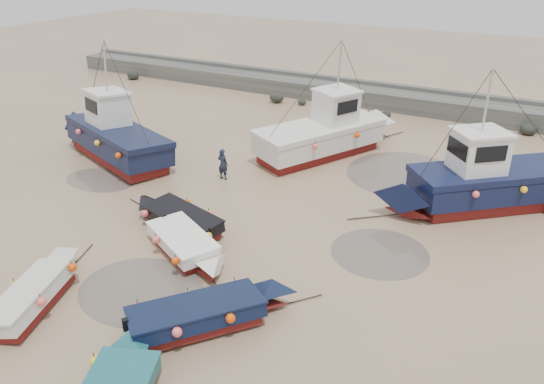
{
  "coord_description": "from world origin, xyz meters",
  "views": [
    {
      "loc": [
        8.82,
        -14.33,
        10.87
      ],
      "look_at": [
        -0.7,
        3.1,
        1.4
      ],
      "focal_mm": 35.0,
      "sensor_mm": 36.0,
      "label": 1
    }
  ],
  "objects": [
    {
      "name": "dinghy_0",
      "position": [
        -4.74,
        -5.48,
        0.55
      ],
      "size": [
        2.74,
        5.81,
        1.43
      ],
      "rotation": [
        0.0,
        0.0,
        0.34
      ],
      "color": "maroon",
      "rests_on": "ground"
    },
    {
      "name": "cabin_boat_0",
      "position": [
        -11.89,
        5.36,
        1.32
      ],
      "size": [
        10.41,
        5.41,
        6.22
      ],
      "rotation": [
        0.0,
        0.0,
        1.22
      ],
      "color": "maroon",
      "rests_on": "ground"
    },
    {
      "name": "seawall",
      "position": [
        0.05,
        21.99,
        0.63
      ],
      "size": [
        60.0,
        4.92,
        1.5
      ],
      "color": "#5E5E59",
      "rests_on": "ground"
    },
    {
      "name": "person",
      "position": [
        -5.0,
        5.87,
        0.0
      ],
      "size": [
        0.6,
        0.42,
        1.6
      ],
      "primitive_type": "imported",
      "rotation": [
        0.0,
        0.0,
        3.08
      ],
      "color": "#191E32",
      "rests_on": "ground"
    },
    {
      "name": "puddle_c",
      "position": [
        -10.34,
        2.79,
        0.0
      ],
      "size": [
        3.86,
        3.86,
        0.01
      ],
      "primitive_type": "cylinder",
      "color": "#5D534A",
      "rests_on": "ground"
    },
    {
      "name": "dinghy_4",
      "position": [
        -3.9,
        0.81,
        0.55
      ],
      "size": [
        5.91,
        2.7,
        1.43
      ],
      "rotation": [
        0.0,
        0.0,
        1.3
      ],
      "color": "maroon",
      "rests_on": "ground"
    },
    {
      "name": "puddle_b",
      "position": [
        4.13,
        2.9,
        0.0
      ],
      "size": [
        3.78,
        3.78,
        0.01
      ],
      "primitive_type": "cylinder",
      "color": "#5D534A",
      "rests_on": "ground"
    },
    {
      "name": "dinghy_1",
      "position": [
        0.8,
        -3.74,
        0.54
      ],
      "size": [
        4.74,
        5.54,
        1.43
      ],
      "rotation": [
        0.0,
        0.0,
        -0.68
      ],
      "color": "maroon",
      "rests_on": "ground"
    },
    {
      "name": "puddle_d",
      "position": [
        2.73,
        10.89,
        0.0
      ],
      "size": [
        5.69,
        5.69,
        0.01
      ],
      "primitive_type": "cylinder",
      "color": "#5D534A",
      "rests_on": "ground"
    },
    {
      "name": "puddle_a",
      "position": [
        -2.29,
        -3.35,
        0.0
      ],
      "size": [
        4.51,
        4.51,
        0.01
      ],
      "primitive_type": "cylinder",
      "color": "#5D534A",
      "rests_on": "ground"
    },
    {
      "name": "cabin_boat_2",
      "position": [
        6.69,
        8.63,
        1.33
      ],
      "size": [
        8.64,
        7.62,
        6.22
      ],
      "rotation": [
        0.0,
        0.0,
        2.28
      ],
      "color": "maroon",
      "rests_on": "ground"
    },
    {
      "name": "dinghy_5",
      "position": [
        -2.17,
        -0.87,
        0.55
      ],
      "size": [
        5.31,
        3.33,
        1.43
      ],
      "rotation": [
        0.0,
        0.0,
        -2.05
      ],
      "color": "maroon",
      "rests_on": "ground"
    },
    {
      "name": "cabin_boat_1",
      "position": [
        -1.79,
        11.55,
        1.32
      ],
      "size": [
        6.12,
        10.12,
        6.22
      ],
      "rotation": [
        0.0,
        0.0,
        -0.46
      ],
      "color": "maroon",
      "rests_on": "ground"
    },
    {
      "name": "ground",
      "position": [
        0.0,
        0.0,
        0.0
      ],
      "size": [
        120.0,
        120.0,
        0.0
      ],
      "primitive_type": "plane",
      "color": "tan",
      "rests_on": "ground"
    }
  ]
}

